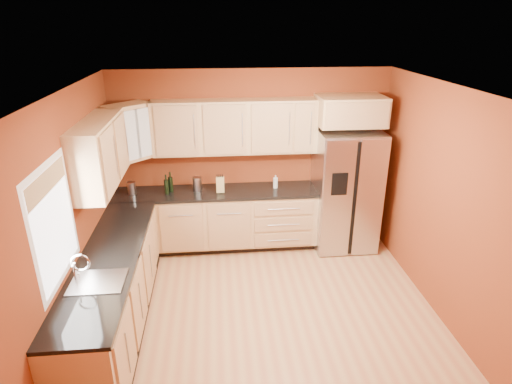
% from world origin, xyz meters
% --- Properties ---
extents(floor, '(4.00, 4.00, 0.00)m').
position_xyz_m(floor, '(0.00, 0.00, 0.00)').
color(floor, '#B06A44').
rests_on(floor, ground).
extents(ceiling, '(4.00, 4.00, 0.00)m').
position_xyz_m(ceiling, '(0.00, 0.00, 2.60)').
color(ceiling, silver).
rests_on(ceiling, wall_back).
extents(wall_back, '(4.00, 0.04, 2.60)m').
position_xyz_m(wall_back, '(0.00, 2.00, 1.30)').
color(wall_back, maroon).
rests_on(wall_back, floor).
extents(wall_front, '(4.00, 0.04, 2.60)m').
position_xyz_m(wall_front, '(0.00, -2.00, 1.30)').
color(wall_front, maroon).
rests_on(wall_front, floor).
extents(wall_left, '(0.04, 4.00, 2.60)m').
position_xyz_m(wall_left, '(-2.00, 0.00, 1.30)').
color(wall_left, maroon).
rests_on(wall_left, floor).
extents(wall_right, '(0.04, 4.00, 2.60)m').
position_xyz_m(wall_right, '(2.00, 0.00, 1.30)').
color(wall_right, maroon).
rests_on(wall_right, floor).
extents(base_cabinets_back, '(2.90, 0.60, 0.88)m').
position_xyz_m(base_cabinets_back, '(-0.55, 1.70, 0.44)').
color(base_cabinets_back, tan).
rests_on(base_cabinets_back, floor).
extents(base_cabinets_left, '(0.60, 2.80, 0.88)m').
position_xyz_m(base_cabinets_left, '(-1.70, 0.00, 0.44)').
color(base_cabinets_left, tan).
rests_on(base_cabinets_left, floor).
extents(countertop_back, '(2.90, 0.62, 0.04)m').
position_xyz_m(countertop_back, '(-0.55, 1.69, 0.90)').
color(countertop_back, black).
rests_on(countertop_back, base_cabinets_back).
extents(countertop_left, '(0.62, 2.80, 0.04)m').
position_xyz_m(countertop_left, '(-1.69, 0.00, 0.90)').
color(countertop_left, black).
rests_on(countertop_left, base_cabinets_left).
extents(upper_cabinets_back, '(2.30, 0.33, 0.75)m').
position_xyz_m(upper_cabinets_back, '(-0.25, 1.83, 1.83)').
color(upper_cabinets_back, tan).
rests_on(upper_cabinets_back, wall_back).
extents(upper_cabinets_left, '(0.33, 1.35, 0.75)m').
position_xyz_m(upper_cabinets_left, '(-1.83, 0.72, 1.83)').
color(upper_cabinets_left, tan).
rests_on(upper_cabinets_left, wall_left).
extents(corner_upper_cabinet, '(0.67, 0.67, 0.75)m').
position_xyz_m(corner_upper_cabinet, '(-1.67, 1.67, 1.83)').
color(corner_upper_cabinet, tan).
rests_on(corner_upper_cabinet, wall_back).
extents(over_fridge_cabinet, '(0.92, 0.60, 0.40)m').
position_xyz_m(over_fridge_cabinet, '(1.35, 1.70, 2.05)').
color(over_fridge_cabinet, tan).
rests_on(over_fridge_cabinet, wall_back).
extents(refrigerator, '(0.90, 0.75, 1.78)m').
position_xyz_m(refrigerator, '(1.35, 1.62, 0.89)').
color(refrigerator, '#B1B1B6').
rests_on(refrigerator, floor).
extents(window, '(0.03, 0.90, 1.00)m').
position_xyz_m(window, '(-1.98, -0.50, 1.55)').
color(window, white).
rests_on(window, wall_left).
extents(sink_faucet, '(0.50, 0.42, 0.30)m').
position_xyz_m(sink_faucet, '(-1.69, -0.50, 1.07)').
color(sink_faucet, silver).
rests_on(sink_faucet, countertop_left).
extents(canister_left, '(0.14, 0.14, 0.21)m').
position_xyz_m(canister_left, '(-0.81, 1.74, 1.02)').
color(canister_left, '#B1B1B6').
rests_on(canister_left, countertop_back).
extents(canister_right, '(0.13, 0.13, 0.18)m').
position_xyz_m(canister_right, '(-1.73, 1.68, 1.01)').
color(canister_right, '#B1B1B6').
rests_on(canister_right, countertop_back).
extents(wine_bottle_a, '(0.09, 0.09, 0.29)m').
position_xyz_m(wine_bottle_a, '(-1.24, 1.65, 1.06)').
color(wine_bottle_a, black).
rests_on(wine_bottle_a, countertop_back).
extents(wine_bottle_b, '(0.09, 0.09, 0.30)m').
position_xyz_m(wine_bottle_b, '(-1.19, 1.74, 1.07)').
color(wine_bottle_b, black).
rests_on(wine_bottle_b, countertop_back).
extents(knife_block, '(0.11, 0.10, 0.23)m').
position_xyz_m(knife_block, '(-0.49, 1.65, 1.03)').
color(knife_block, tan).
rests_on(knife_block, countertop_back).
extents(soap_dispenser, '(0.08, 0.08, 0.20)m').
position_xyz_m(soap_dispenser, '(0.32, 1.74, 1.02)').
color(soap_dispenser, silver).
rests_on(soap_dispenser, countertop_back).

